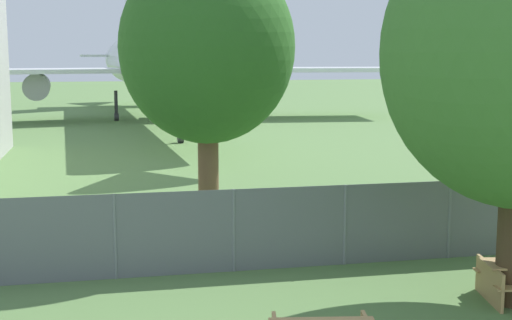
# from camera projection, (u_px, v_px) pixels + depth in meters

# --- Properties ---
(perimeter_fence) EXTENTS (56.07, 0.07, 1.84)m
(perimeter_fence) POSITION_uv_depth(u_px,v_px,m) (345.00, 225.00, 16.04)
(perimeter_fence) COLOR slate
(perimeter_fence) RESTS_ON ground
(airplane) EXTENTS (37.08, 45.33, 12.07)m
(airplane) POSITION_uv_depth(u_px,v_px,m) (151.00, 63.00, 49.15)
(airplane) COLOR silver
(airplane) RESTS_ON ground
(tree_left_of_cabin) EXTENTS (4.56, 4.56, 7.41)m
(tree_left_of_cabin) POSITION_uv_depth(u_px,v_px,m) (207.00, 48.00, 18.40)
(tree_left_of_cabin) COLOR brown
(tree_left_of_cabin) RESTS_ON ground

